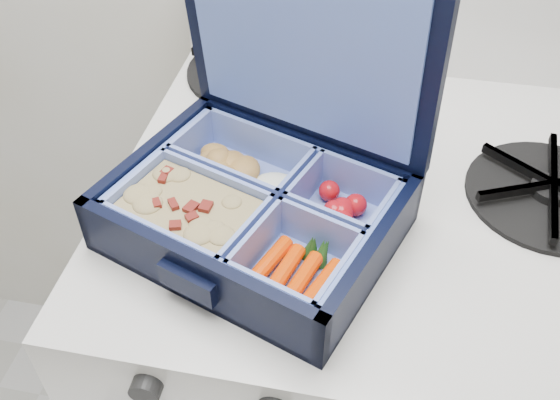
% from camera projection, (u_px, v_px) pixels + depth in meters
% --- Properties ---
extents(stove, '(0.53, 0.53, 0.80)m').
position_uv_depth(stove, '(345.00, 374.00, 0.94)').
color(stove, silver).
rests_on(stove, floor).
extents(bento_box, '(0.31, 0.27, 0.06)m').
position_uv_depth(bento_box, '(255.00, 211.00, 0.58)').
color(bento_box, black).
rests_on(bento_box, stove).
extents(burner_grate, '(0.22, 0.22, 0.02)m').
position_uv_depth(burner_grate, '(552.00, 188.00, 0.63)').
color(burner_grate, black).
rests_on(burner_grate, stove).
extents(burner_grate_rear, '(0.20, 0.20, 0.02)m').
position_uv_depth(burner_grate_rear, '(257.00, 67.00, 0.80)').
color(burner_grate_rear, black).
rests_on(burner_grate_rear, stove).
extents(fork, '(0.14, 0.12, 0.01)m').
position_uv_depth(fork, '(302.00, 137.00, 0.71)').
color(fork, '#ABADC4').
rests_on(fork, stove).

